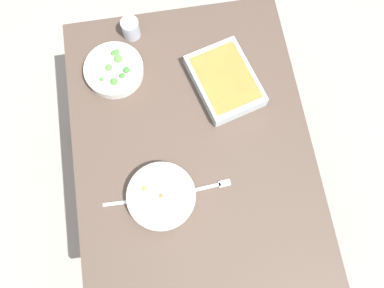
{
  "coord_description": "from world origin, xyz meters",
  "views": [
    {
      "loc": [
        -0.44,
        0.07,
        2.19
      ],
      "look_at": [
        0.0,
        0.0,
        0.74
      ],
      "focal_mm": 37.55,
      "sensor_mm": 36.0,
      "label": 1
    }
  ],
  "objects_px": {
    "baking_dish": "(225,80)",
    "drink_cup": "(131,29)",
    "stew_bowl": "(161,196)",
    "broccoli_bowl": "(114,70)",
    "fork_on_table": "(211,186)",
    "spoon_by_stew": "(134,201)"
  },
  "relations": [
    {
      "from": "baking_dish",
      "to": "drink_cup",
      "type": "relative_size",
      "value": 4.08
    },
    {
      "from": "drink_cup",
      "to": "stew_bowl",
      "type": "bearing_deg",
      "value": -177.76
    },
    {
      "from": "broccoli_bowl",
      "to": "fork_on_table",
      "type": "relative_size",
      "value": 1.32
    },
    {
      "from": "stew_bowl",
      "to": "baking_dish",
      "type": "bearing_deg",
      "value": -36.85
    },
    {
      "from": "drink_cup",
      "to": "baking_dish",
      "type": "bearing_deg",
      "value": -130.28
    },
    {
      "from": "fork_on_table",
      "to": "stew_bowl",
      "type": "bearing_deg",
      "value": 93.96
    },
    {
      "from": "broccoli_bowl",
      "to": "drink_cup",
      "type": "bearing_deg",
      "value": -27.58
    },
    {
      "from": "stew_bowl",
      "to": "drink_cup",
      "type": "distance_m",
      "value": 0.69
    },
    {
      "from": "drink_cup",
      "to": "broccoli_bowl",
      "type": "bearing_deg",
      "value": 152.42
    },
    {
      "from": "baking_dish",
      "to": "spoon_by_stew",
      "type": "xyz_separation_m",
      "value": [
        -0.41,
        0.41,
        -0.03
      ]
    },
    {
      "from": "stew_bowl",
      "to": "baking_dish",
      "type": "relative_size",
      "value": 0.71
    },
    {
      "from": "drink_cup",
      "to": "fork_on_table",
      "type": "height_order",
      "value": "drink_cup"
    },
    {
      "from": "spoon_by_stew",
      "to": "stew_bowl",
      "type": "bearing_deg",
      "value": -92.09
    },
    {
      "from": "stew_bowl",
      "to": "baking_dish",
      "type": "xyz_separation_m",
      "value": [
        0.41,
        -0.31,
        0.0
      ]
    },
    {
      "from": "baking_dish",
      "to": "fork_on_table",
      "type": "distance_m",
      "value": 0.42
    },
    {
      "from": "baking_dish",
      "to": "drink_cup",
      "type": "height_order",
      "value": "drink_cup"
    },
    {
      "from": "drink_cup",
      "to": "spoon_by_stew",
      "type": "relative_size",
      "value": 0.48
    },
    {
      "from": "drink_cup",
      "to": "spoon_by_stew",
      "type": "xyz_separation_m",
      "value": [
        -0.69,
        0.07,
        -0.03
      ]
    },
    {
      "from": "fork_on_table",
      "to": "spoon_by_stew",
      "type": "bearing_deg",
      "value": 91.82
    },
    {
      "from": "stew_bowl",
      "to": "spoon_by_stew",
      "type": "height_order",
      "value": "stew_bowl"
    },
    {
      "from": "baking_dish",
      "to": "drink_cup",
      "type": "xyz_separation_m",
      "value": [
        0.28,
        0.33,
        0.0
      ]
    },
    {
      "from": "stew_bowl",
      "to": "fork_on_table",
      "type": "bearing_deg",
      "value": -86.04
    }
  ]
}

